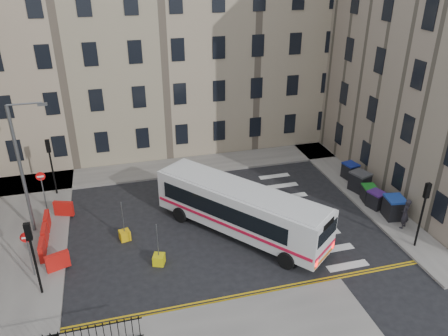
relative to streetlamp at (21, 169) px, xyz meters
name	(u,v)px	position (x,y,z in m)	size (l,w,h in m)	color
ground	(245,219)	(13.00, -2.00, -4.34)	(120.00, 120.00, 0.00)	black
pavement_north	(140,171)	(7.00, 6.60, -4.26)	(36.00, 3.20, 0.15)	slate
pavement_east	(340,174)	(22.00, 2.00, -4.26)	(2.40, 26.00, 0.15)	slate
pavement_west	(15,243)	(-1.00, -1.00, -4.26)	(6.00, 22.00, 0.15)	slate
terrace_north	(111,45)	(6.00, 13.50, 4.28)	(38.30, 10.80, 17.20)	gray
traffic_light_east	(424,205)	(21.60, -7.50, -1.47)	(0.28, 0.22, 4.10)	black
traffic_light_nw	(50,158)	(1.00, 4.50, -1.47)	(0.28, 0.22, 4.10)	black
traffic_light_sw	(32,248)	(1.00, -6.00, -1.47)	(0.28, 0.22, 4.10)	black
streetlamp	(21,169)	(0.00, 0.00, 0.00)	(0.50, 0.22, 8.14)	#595B5E
no_entry_north	(42,183)	(0.50, 2.50, -2.26)	(0.60, 0.08, 3.00)	#595B5E
no_entry_south	(28,245)	(0.50, -4.50, -2.26)	(0.60, 0.08, 3.00)	#595B5E
roadworks_barriers	(51,234)	(1.16, -1.50, -3.69)	(1.66, 6.26, 1.00)	red
bus	(240,208)	(12.19, -3.36, -2.58)	(8.86, 10.36, 3.04)	silver
wheelie_bin_a	(394,207)	(22.15, -4.48, -3.46)	(1.33, 1.47, 1.44)	black
wheelie_bin_b	(376,200)	(21.77, -3.09, -3.61)	(1.17, 1.26, 1.15)	black
wheelie_bin_c	(369,193)	(21.79, -2.19, -3.62)	(1.07, 1.18, 1.12)	black
wheelie_bin_d	(360,181)	(21.95, -0.72, -3.48)	(1.47, 1.57, 1.41)	black
wheelie_bin_e	(350,171)	(22.29, 1.20, -3.59)	(1.13, 1.24, 1.19)	black
pedestrian	(405,214)	(22.06, -5.69, -3.20)	(0.72, 0.47, 1.98)	black
bollard_yellow	(125,235)	(5.33, -2.27, -4.04)	(0.60, 0.60, 0.60)	#E2AB0C
bollard_chevron	(159,259)	(7.00, -5.11, -4.04)	(0.60, 0.60, 0.60)	#D1C20C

